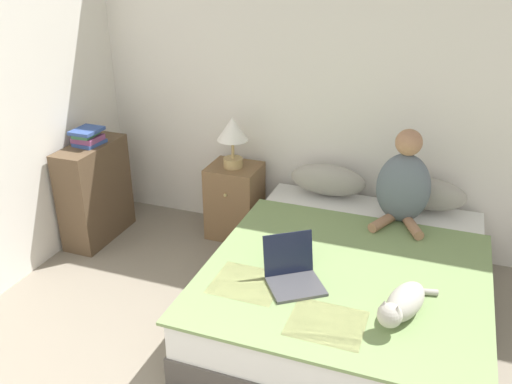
{
  "coord_description": "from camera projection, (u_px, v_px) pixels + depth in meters",
  "views": [
    {
      "loc": [
        0.7,
        -0.32,
        2.28
      ],
      "look_at": [
        -0.4,
        2.64,
        0.82
      ],
      "focal_mm": 38.0,
      "sensor_mm": 36.0,
      "label": 1
    }
  ],
  "objects": [
    {
      "name": "wall_back",
      "position": [
        354.0,
        89.0,
        4.07
      ],
      "size": [
        5.22,
        0.05,
        2.55
      ],
      "color": "silver",
      "rests_on": "ground_plane"
    },
    {
      "name": "bed",
      "position": [
        348.0,
        289.0,
        3.52
      ],
      "size": [
        1.67,
        2.0,
        0.47
      ],
      "color": "#4C4742",
      "rests_on": "ground_plane"
    },
    {
      "name": "pillow_near",
      "position": [
        328.0,
        180.0,
        4.22
      ],
      "size": [
        0.59,
        0.21,
        0.25
      ],
      "color": "gray",
      "rests_on": "bed"
    },
    {
      "name": "pillow_far",
      "position": [
        425.0,
        194.0,
        4.0
      ],
      "size": [
        0.59,
        0.21,
        0.25
      ],
      "color": "gray",
      "rests_on": "bed"
    },
    {
      "name": "person_sitting",
      "position": [
        404.0,
        184.0,
        3.75
      ],
      "size": [
        0.38,
        0.36,
        0.68
      ],
      "color": "slate",
      "rests_on": "bed"
    },
    {
      "name": "cat_tabby",
      "position": [
        402.0,
        304.0,
        2.84
      ],
      "size": [
        0.3,
        0.51,
        0.19
      ],
      "rotation": [
        0.0,
        0.0,
        -1.88
      ],
      "color": "#A8A399",
      "rests_on": "bed"
    },
    {
      "name": "laptop_open",
      "position": [
        293.0,
        274.0,
        3.15
      ],
      "size": [
        0.43,
        0.43,
        0.27
      ],
      "rotation": [
        0.0,
        0.0,
        0.62
      ],
      "color": "#424247",
      "rests_on": "bed"
    },
    {
      "name": "nightstand",
      "position": [
        235.0,
        201.0,
        4.53
      ],
      "size": [
        0.41,
        0.4,
        0.62
      ],
      "color": "brown",
      "rests_on": "ground_plane"
    },
    {
      "name": "table_lamp",
      "position": [
        233.0,
        134.0,
        4.27
      ],
      "size": [
        0.25,
        0.25,
        0.42
      ],
      "color": "tan",
      "rests_on": "nightstand"
    },
    {
      "name": "bookshelf",
      "position": [
        95.0,
        192.0,
        4.45
      ],
      "size": [
        0.28,
        0.66,
        0.82
      ],
      "color": "brown",
      "rests_on": "ground_plane"
    },
    {
      "name": "book_stack_top",
      "position": [
        88.0,
        137.0,
        4.25
      ],
      "size": [
        0.21,
        0.25,
        0.13
      ],
      "color": "#334C8E",
      "rests_on": "bookshelf"
    }
  ]
}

